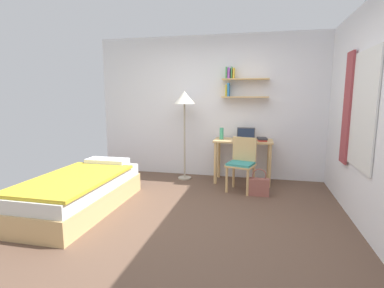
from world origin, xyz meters
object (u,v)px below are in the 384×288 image
Objects in this scene: book_stack at (262,139)px; handbag at (259,186)px; laptop at (246,136)px; bed at (80,192)px; desk at (243,149)px; desk_chair at (242,162)px; water_bottle at (222,133)px; standing_lamp at (184,103)px.

handbag is at bearing -92.52° from book_stack.
laptop is at bearing 108.80° from handbag.
book_stack is at bearing 36.26° from bed.
desk_chair is (0.01, -0.49, -0.13)m from desk.
desk is at bearing 1.68° from water_bottle.
book_stack is at bearing -3.31° from water_bottle.
standing_lamp is at bearing -179.09° from desk.
book_stack is (1.37, -0.03, -0.61)m from standing_lamp.
bed is 2.45m from desk_chair.
standing_lamp is 4.99× the size of laptop.
bed is at bearing -138.89° from desk.
standing_lamp is 6.26× the size of book_stack.
water_bottle is (-0.39, 0.48, 0.38)m from desk_chair.
handbag is at bearing -44.81° from water_bottle.
bed is 7.63× the size of book_stack.
water_bottle is (-0.38, -0.01, 0.26)m from desk.
water_bottle reaches higher than desk_chair.
handbag is (-0.03, -0.63, -0.64)m from book_stack.
desk is 0.50m from desk_chair.
water_bottle is at bearing 176.69° from book_stack.
desk is at bearing 170.79° from book_stack.
book_stack is at bearing 54.89° from desk_chair.
standing_lamp reaches higher than desk.
desk reaches higher than handbag.
desk is 0.87m from handbag.
laptop is 0.43m from water_bottle.
desk reaches higher than bed.
laptop is (0.04, 0.07, 0.21)m from desk.
laptop is 0.75× the size of handbag.
handbag is at bearing -26.21° from standing_lamp.
desk_chair is at bearing 145.47° from handbag.
handbag is at bearing -34.53° from desk_chair.
bed is 2.85m from laptop.
standing_lamp is (-1.05, -0.02, 0.79)m from desk.
laptop is 1.56× the size of water_bottle.
desk is at bearing 113.21° from handbag.
desk_chair is 2.67× the size of laptop.
standing_lamp is 1.24m from laptop.
standing_lamp is at bearing 178.55° from book_stack.
standing_lamp reaches higher than desk_chair.
desk_chair is 1.48m from standing_lamp.
standing_lamp is at bearing 153.79° from handbag.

